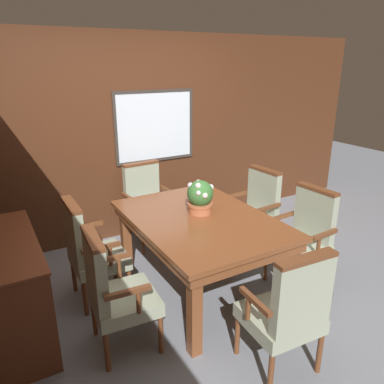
{
  "coord_description": "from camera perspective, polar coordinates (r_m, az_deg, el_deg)",
  "views": [
    {
      "loc": [
        -1.6,
        -2.49,
        2.12
      ],
      "look_at": [
        0.04,
        0.36,
        0.96
      ],
      "focal_mm": 35.0,
      "sensor_mm": 36.0,
      "label": 1
    }
  ],
  "objects": [
    {
      "name": "chair_head_far",
      "position": [
        4.53,
        -6.93,
        -1.47
      ],
      "size": [
        0.56,
        0.5,
        0.98
      ],
      "rotation": [
        0.0,
        0.0,
        0.07
      ],
      "color": "brown",
      "rests_on": "ground_plane"
    },
    {
      "name": "chair_left_far",
      "position": [
        3.53,
        -15.34,
        -8.36
      ],
      "size": [
        0.48,
        0.54,
        0.98
      ],
      "rotation": [
        0.0,
        0.0,
        1.56
      ],
      "color": "brown",
      "rests_on": "ground_plane"
    },
    {
      "name": "ground_plane",
      "position": [
        3.64,
        2.42,
        -16.26
      ],
      "size": [
        14.0,
        14.0,
        0.0
      ],
      "primitive_type": "plane",
      "color": "gray"
    },
    {
      "name": "dining_table",
      "position": [
        3.47,
        1.24,
        -5.33
      ],
      "size": [
        1.16,
        1.63,
        0.76
      ],
      "color": "brown",
      "rests_on": "ground_plane"
    },
    {
      "name": "chair_left_near",
      "position": [
        2.92,
        -11.89,
        -14.31
      ],
      "size": [
        0.51,
        0.56,
        0.98
      ],
      "rotation": [
        0.0,
        0.0,
        1.5
      ],
      "color": "brown",
      "rests_on": "ground_plane"
    },
    {
      "name": "chair_head_near",
      "position": [
        2.75,
        14.46,
        -16.92
      ],
      "size": [
        0.56,
        0.5,
        0.98
      ],
      "rotation": [
        0.0,
        0.0,
        3.07
      ],
      "color": "brown",
      "rests_on": "ground_plane"
    },
    {
      "name": "sideboard_cabinet",
      "position": [
        3.38,
        -25.84,
        -13.18
      ],
      "size": [
        0.49,
        1.26,
        0.82
      ],
      "color": "brown",
      "rests_on": "ground_plane"
    },
    {
      "name": "chair_right_far",
      "position": [
        4.33,
        9.61,
        -2.64
      ],
      "size": [
        0.51,
        0.56,
        0.98
      ],
      "rotation": [
        0.0,
        0.0,
        -1.49
      ],
      "color": "brown",
      "rests_on": "ground_plane"
    },
    {
      "name": "wall_back",
      "position": [
        4.65,
        -9.25,
        8.04
      ],
      "size": [
        7.2,
        0.08,
        2.45
      ],
      "color": "#4C2816",
      "rests_on": "ground_plane"
    },
    {
      "name": "potted_plant",
      "position": [
        3.48,
        1.24,
        -0.74
      ],
      "size": [
        0.26,
        0.26,
        0.32
      ],
      "color": "#B2603D",
      "rests_on": "dining_table"
    },
    {
      "name": "chair_right_near",
      "position": [
        3.83,
        16.8,
        -6.25
      ],
      "size": [
        0.5,
        0.56,
        0.98
      ],
      "rotation": [
        0.0,
        0.0,
        -1.51
      ],
      "color": "brown",
      "rests_on": "ground_plane"
    }
  ]
}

